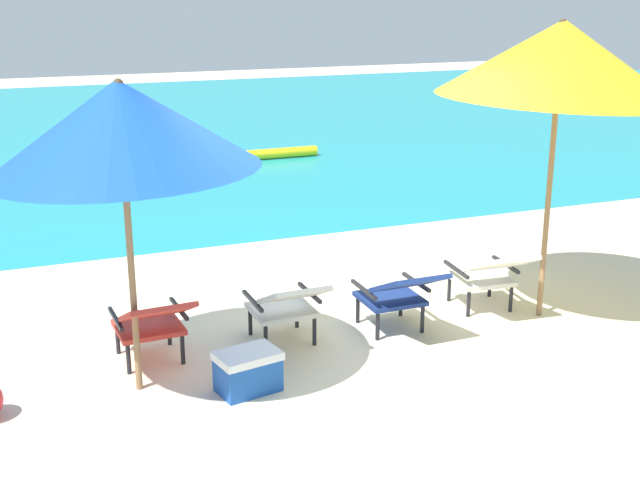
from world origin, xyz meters
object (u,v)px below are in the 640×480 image
beach_umbrella_left (121,126)px  lounge_chair_near_left (289,303)px  swim_buoy (274,153)px  lounge_chair_far_left (153,321)px  lounge_chair_near_right (399,292)px  cooler_box (248,371)px  beach_umbrella_right (560,59)px  lounge_chair_far_right (490,272)px

beach_umbrella_left → lounge_chair_near_left: bearing=12.4°
swim_buoy → lounge_chair_far_left: (-3.63, -7.71, 0.31)m
lounge_chair_near_right → cooler_box: 1.65m
swim_buoy → cooler_box: 8.92m
lounge_chair_near_left → cooler_box: size_ratio=1.69×
lounge_chair_near_left → beach_umbrella_right: 3.12m
lounge_chair_near_right → lounge_chair_far_right: 1.03m
lounge_chair_near_left → beach_umbrella_left: (-1.32, -0.29, 1.62)m
lounge_chair_far_right → cooler_box: bearing=-165.2°
lounge_chair_near_left → lounge_chair_far_right: same height
lounge_chair_far_left → cooler_box: lounge_chair_far_left is taller
lounge_chair_far_left → beach_umbrella_right: beach_umbrella_right is taller
swim_buoy → beach_umbrella_left: size_ratio=0.61×
lounge_chair_near_left → swim_buoy: bearing=72.1°
lounge_chair_far_right → cooler_box: (-2.56, -0.68, -0.24)m
lounge_chair_far_left → lounge_chair_far_right: 3.14m
swim_buoy → cooler_box: size_ratio=3.07×
beach_umbrella_left → lounge_chair_far_left: bearing=60.7°
lounge_chair_near_right → beach_umbrella_right: beach_umbrella_right is taller
lounge_chair_near_left → beach_umbrella_left: beach_umbrella_left is taller
lounge_chair_far_left → swim_buoy: bearing=64.8°
lounge_chair_far_right → cooler_box: 2.66m
beach_umbrella_left → beach_umbrella_right: bearing=1.7°
swim_buoy → lounge_chair_far_left: 8.53m
beach_umbrella_left → swim_buoy: bearing=64.6°
swim_buoy → lounge_chair_near_right: 8.01m
beach_umbrella_left → beach_umbrella_right: (3.75, 0.11, 0.33)m
beach_umbrella_left → beach_umbrella_right: beach_umbrella_right is taller
lounge_chair_far_left → lounge_chair_near_right: same height
swim_buoy → lounge_chair_near_left: lounge_chair_near_left is taller
lounge_chair_far_left → cooler_box: bearing=-49.5°
lounge_chair_far_left → lounge_chair_far_right: (3.14, 0.00, 0.00)m
lounge_chair_near_left → lounge_chair_far_right: 2.01m
beach_umbrella_right → cooler_box: size_ratio=5.24×
lounge_chair_far_right → beach_umbrella_right: size_ratio=0.34×
lounge_chair_far_right → lounge_chair_far_left: bearing=-180.0°
lounge_chair_near_left → lounge_chair_far_left: bearing=177.8°
beach_umbrella_left → cooler_box: size_ratio=5.02×
swim_buoy → lounge_chair_near_right: (-1.51, -7.86, 0.31)m
lounge_chair_far_right → beach_umbrella_left: beach_umbrella_left is taller
beach_umbrella_left → lounge_chair_far_right: bearing=5.8°
lounge_chair_near_right → beach_umbrella_right: (1.44, -0.08, 1.95)m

